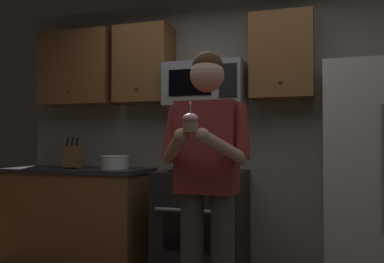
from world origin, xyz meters
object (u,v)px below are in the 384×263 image
Objects in this scene: oven_range at (202,222)px; cupcake at (191,122)px; refrigerator at (384,178)px; bowl_large_white at (115,162)px; knife_block at (73,157)px; microwave at (206,85)px; person at (207,172)px.

cupcake reaches higher than oven_range.
bowl_large_white is (-2.39, 0.05, 0.09)m from refrigerator.
oven_range is at bearing -0.67° from bowl_large_white.
refrigerator is 6.33× the size of bowl_large_white.
oven_range is 1.45m from knife_block.
person is (0.35, -1.20, -0.72)m from microwave.
microwave is 4.26× the size of cupcake.
person is 0.44m from cupcake.
cupcake reaches higher than bowl_large_white.
bowl_large_white is 1.91m from cupcake.
cupcake is at bearing -75.96° from oven_range.
refrigerator reaches higher than cupcake.
refrigerator is 5.63× the size of knife_block.
refrigerator reaches higher than knife_block.
refrigerator is 10.35× the size of cupcake.
microwave is at bearing 6.37° from knife_block.
person is (1.24, -1.09, 0.01)m from bowl_large_white.
microwave is at bearing 89.98° from oven_range.
refrigerator is at bearing 42.25° from person.
cupcake is at bearing -90.00° from person.
bowl_large_white is at bearing 178.81° from refrigerator.
person is at bearing -41.28° from bowl_large_white.
knife_block is 1.13× the size of bowl_large_white.
knife_block is at bearing 179.80° from refrigerator.
knife_block is 0.18× the size of person.
refrigerator is at bearing -6.03° from microwave.
refrigerator is (1.50, -0.04, 0.44)m from oven_range.
oven_range is at bearing 104.04° from cupcake.
refrigerator is at bearing -1.19° from bowl_large_white.
cupcake is at bearing -48.80° from bowl_large_white.
person reaches higher than knife_block.
refrigerator is 1.83m from cupcake.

